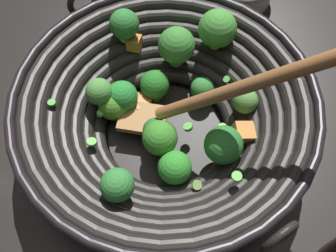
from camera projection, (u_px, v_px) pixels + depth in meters
The scene contains 2 objects.
ground_plane at pixel (166, 136), 0.64m from camera, with size 4.00×4.00×0.00m, color black.
wok at pixel (166, 112), 0.58m from camera, with size 0.43×0.43×0.27m.
Camera 1 is at (0.07, -0.29, 0.56)m, focal length 43.59 mm.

